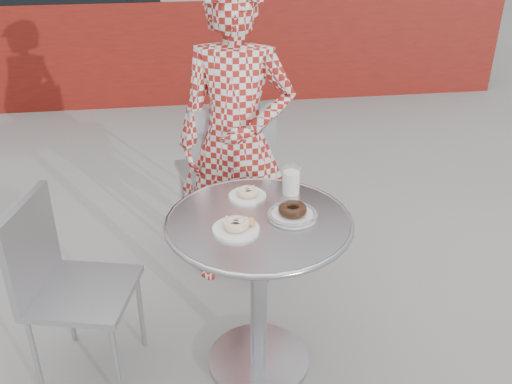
{
  "coord_description": "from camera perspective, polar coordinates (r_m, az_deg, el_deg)",
  "views": [
    {
      "loc": [
        -0.31,
        -1.94,
        1.91
      ],
      "look_at": [
        -0.02,
        0.08,
        0.83
      ],
      "focal_mm": 40.0,
      "sensor_mm": 36.0,
      "label": 1
    }
  ],
  "objects": [
    {
      "name": "ground",
      "position": [
        2.74,
        0.58,
        -16.28
      ],
      "size": [
        60.0,
        60.0,
        0.0
      ],
      "primitive_type": "plane",
      "color": "gray",
      "rests_on": "ground"
    },
    {
      "name": "bistro_table",
      "position": [
        2.35,
        0.29,
        -6.67
      ],
      "size": [
        0.75,
        0.75,
        0.76
      ],
      "rotation": [
        0.0,
        0.0,
        0.0
      ],
      "color": "silver",
      "rests_on": "ground"
    },
    {
      "name": "chair_far",
      "position": [
        3.31,
        -3.18,
        -1.25
      ],
      "size": [
        0.54,
        0.55,
        0.97
      ],
      "rotation": [
        0.0,
        0.0,
        3.34
      ],
      "color": "#A4A7AC",
      "rests_on": "ground"
    },
    {
      "name": "chair_left",
      "position": [
        2.62,
        -16.6,
        -12.49
      ],
      "size": [
        0.49,
        0.49,
        0.84
      ],
      "rotation": [
        0.0,
        0.0,
        1.32
      ],
      "color": "#A4A7AC",
      "rests_on": "ground"
    },
    {
      "name": "seated_person",
      "position": [
        2.86,
        -1.99,
        5.04
      ],
      "size": [
        0.66,
        0.51,
        1.59
      ],
      "primitive_type": "imported",
      "rotation": [
        0.0,
        0.0,
        -0.24
      ],
      "color": "maroon",
      "rests_on": "ground"
    },
    {
      "name": "plate_far",
      "position": [
        2.41,
        -0.87,
        -0.19
      ],
      "size": [
        0.16,
        0.16,
        0.04
      ],
      "rotation": [
        0.0,
        0.0,
        0.16
      ],
      "color": "white",
      "rests_on": "bistro_table"
    },
    {
      "name": "plate_near",
      "position": [
        2.17,
        -1.94,
        -3.43
      ],
      "size": [
        0.18,
        0.18,
        0.05
      ],
      "rotation": [
        0.0,
        0.0,
        -0.24
      ],
      "color": "white",
      "rests_on": "bistro_table"
    },
    {
      "name": "plate_checker",
      "position": [
        2.27,
        3.66,
        -2.09
      ],
      "size": [
        0.2,
        0.2,
        0.05
      ],
      "rotation": [
        0.0,
        0.0,
        0.39
      ],
      "color": "white",
      "rests_on": "bistro_table"
    },
    {
      "name": "milk_cup",
      "position": [
        2.42,
        3.54,
        1.05
      ],
      "size": [
        0.08,
        0.08,
        0.12
      ],
      "rotation": [
        0.0,
        0.0,
        0.33
      ],
      "color": "white",
      "rests_on": "bistro_table"
    }
  ]
}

